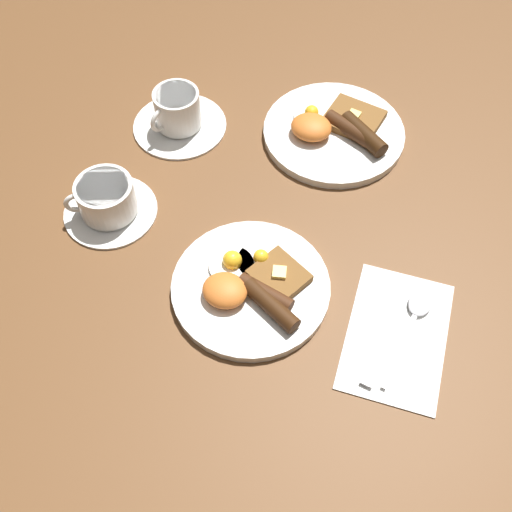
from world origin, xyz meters
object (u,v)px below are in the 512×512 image
breakfast_plate_near (251,286)px  knife (386,338)px  spoon (416,312)px  breakfast_plate_far (335,131)px  teacup_near (107,201)px  teacup_far (178,114)px

breakfast_plate_near → knife: breakfast_plate_near is taller
spoon → breakfast_plate_far: bearing=42.2°
spoon → knife: bearing=157.7°
breakfast_plate_near → spoon: (0.24, 0.04, -0.00)m
teacup_near → knife: teacup_near is taller
breakfast_plate_far → teacup_near: teacup_near is taller
knife → breakfast_plate_near: bearing=93.9°
teacup_far → teacup_near: bearing=-96.8°
knife → spoon: size_ratio=1.05×
breakfast_plate_near → knife: size_ratio=1.30×
breakfast_plate_near → knife: 0.21m
teacup_near → knife: (0.47, -0.07, -0.02)m
teacup_near → teacup_far: bearing=83.2°
teacup_far → breakfast_plate_near: bearing=-49.1°
teacup_far → spoon: size_ratio=0.97×
teacup_far → knife: teacup_far is taller
teacup_far → breakfast_plate_far: bearing=15.2°
breakfast_plate_near → teacup_far: size_ratio=1.40×
teacup_near → spoon: 0.50m
breakfast_plate_far → teacup_far: (-0.27, -0.07, 0.02)m
spoon → teacup_near: bearing=96.0°
knife → spoon: bearing=-23.3°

